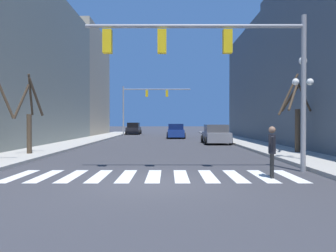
# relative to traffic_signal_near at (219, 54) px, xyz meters

# --- Properties ---
(ground_plane) EXTENTS (240.00, 240.00, 0.00)m
(ground_plane) POSITION_rel_traffic_signal_near_xyz_m (-2.28, -2.20, -4.23)
(ground_plane) COLOR #38383D
(building_row_left) EXTENTS (6.00, 46.31, 13.85)m
(building_row_left) POSITION_rel_traffic_signal_near_xyz_m (-13.73, 15.29, 2.33)
(building_row_left) COLOR #BCB299
(building_row_left) RESTS_ON ground_plane
(building_row_right) EXTENTS (6.00, 38.99, 12.00)m
(building_row_right) POSITION_rel_traffic_signal_near_xyz_m (9.17, 11.80, 1.41)
(building_row_right) COLOR #66564C
(building_row_right) RESTS_ON ground_plane
(crosswalk_stripes) EXTENTS (9.45, 2.60, 0.01)m
(crosswalk_stripes) POSITION_rel_traffic_signal_near_xyz_m (-2.28, -0.96, -4.22)
(crosswalk_stripes) COLOR white
(crosswalk_stripes) RESTS_ON ground_plane
(traffic_signal_near) EXTENTS (7.93, 0.28, 5.63)m
(traffic_signal_near) POSITION_rel_traffic_signal_near_xyz_m (0.00, 0.00, 0.00)
(traffic_signal_near) COLOR gray
(traffic_signal_near) RESTS_ON ground_plane
(traffic_signal_far) EXTENTS (8.82, 0.28, 6.43)m
(traffic_signal_far) POSITION_rel_traffic_signal_near_xyz_m (-4.98, 30.84, 0.54)
(traffic_signal_far) COLOR gray
(traffic_signal_far) RESTS_ON ground_plane
(street_lamp_right_corner) EXTENTS (0.95, 0.36, 4.53)m
(street_lamp_right_corner) POSITION_rel_traffic_signal_near_xyz_m (4.15, 2.70, -0.88)
(street_lamp_right_corner) COLOR #1E4C2D
(street_lamp_right_corner) RESTS_ON sidewalk_right
(car_driving_toward_lane) EXTENTS (2.01, 4.49, 1.58)m
(car_driving_toward_lane) POSITION_rel_traffic_signal_near_xyz_m (-0.96, 24.29, -3.48)
(car_driving_toward_lane) COLOR navy
(car_driving_toward_lane) RESTS_ON ground_plane
(car_parked_left_mid) EXTENTS (2.02, 4.62, 1.68)m
(car_parked_left_mid) POSITION_rel_traffic_signal_near_xyz_m (-6.75, 35.16, -3.44)
(car_parked_left_mid) COLOR black
(car_parked_left_mid) RESTS_ON ground_plane
(car_parked_right_far) EXTENTS (2.16, 4.17, 1.57)m
(car_parked_right_far) POSITION_rel_traffic_signal_near_xyz_m (2.12, 15.02, -3.49)
(car_parked_right_far) COLOR gray
(car_parked_right_far) RESTS_ON ground_plane
(pedestrian_on_right_sidewalk) EXTENTS (0.31, 0.71, 1.65)m
(pedestrian_on_right_sidewalk) POSITION_rel_traffic_signal_near_xyz_m (1.53, -1.28, -3.25)
(pedestrian_on_right_sidewalk) COLOR black
(pedestrian_on_right_sidewalk) RESTS_ON ground_plane
(street_tree_left_near) EXTENTS (1.00, 1.68, 4.17)m
(street_tree_left_near) POSITION_rel_traffic_signal_near_xyz_m (-9.09, 5.41, -2.20)
(street_tree_left_near) COLOR #473828
(street_tree_left_near) RESTS_ON sidewalk_left
(street_tree_right_near) EXTENTS (2.14, 1.58, 4.28)m
(street_tree_right_near) POSITION_rel_traffic_signal_near_xyz_m (5.14, 6.01, -2.17)
(street_tree_right_near) COLOR #473828
(street_tree_right_near) RESTS_ON sidewalk_right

